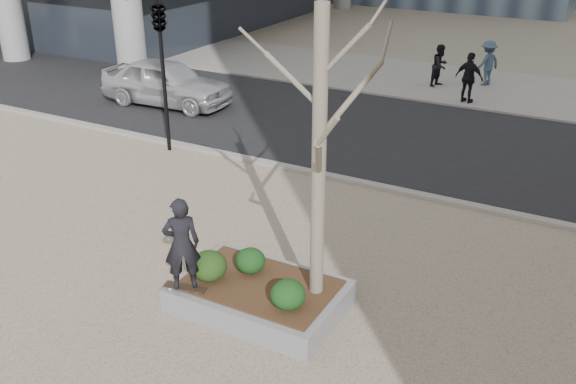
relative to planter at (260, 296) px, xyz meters
The scene contains 16 objects.
ground 1.02m from the planter, behind, with size 120.00×120.00×0.00m, color tan.
street 10.05m from the planter, 95.71° to the left, with size 60.00×8.00×0.02m, color black.
far_sidewalk 17.03m from the planter, 93.37° to the left, with size 60.00×6.00×0.02m, color gray.
planter is the anchor object (origin of this frame).
planter_mulch 0.25m from the planter, ahead, with size 2.70×1.70×0.04m, color #382314.
sycamore_tree 3.71m from the planter, 16.70° to the left, with size 2.80×2.80×6.60m, color gray, non-canonical shape.
shrub_left 1.08m from the planter, 160.38° to the right, with size 0.66×0.66×0.56m, color #1B3812.
shrub_middle 0.67m from the planter, 142.93° to the left, with size 0.57×0.57×0.48m, color black.
shrub_right 1.04m from the planter, 26.15° to the right, with size 0.60×0.60×0.51m, color #133D13.
skateboard 1.36m from the planter, 144.45° to the right, with size 0.78×0.20×0.07m, color black, non-canonical shape.
skateboarder 1.78m from the planter, 144.45° to the right, with size 0.64×0.42×1.75m, color black.
police_car 13.16m from the planter, 135.63° to the left, with size 1.94×4.83×1.64m, color #B9B8BC.
pedestrian_a 16.44m from the planter, 95.30° to the left, with size 0.79×0.62×1.64m, color black.
pedestrian_b 17.41m from the planter, 89.75° to the left, with size 1.14×0.65×1.76m, color #364D62.
pedestrian_c 14.65m from the planter, 89.82° to the left, with size 1.07×0.45×1.83m, color black.
traffic_light_near 8.82m from the planter, 139.25° to the left, with size 0.60×2.48×4.50m, color black, non-canonical shape.
Camera 1 is at (6.19, -8.41, 6.89)m, focal length 40.00 mm.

